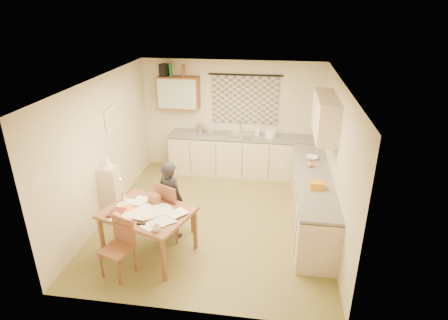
% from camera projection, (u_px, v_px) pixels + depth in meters
% --- Properties ---
extents(floor, '(4.00, 4.50, 0.02)m').
position_uv_depth(floor, '(215.00, 218.00, 6.87)').
color(floor, olive).
rests_on(floor, ground).
extents(ceiling, '(4.00, 4.50, 0.02)m').
position_uv_depth(ceiling, '(214.00, 81.00, 5.86)').
color(ceiling, white).
rests_on(ceiling, floor).
extents(wall_back, '(4.00, 0.02, 2.50)m').
position_uv_depth(wall_back, '(232.00, 117.00, 8.41)').
color(wall_back, beige).
rests_on(wall_back, floor).
extents(wall_front, '(4.00, 0.02, 2.50)m').
position_uv_depth(wall_front, '(182.00, 230.00, 4.31)').
color(wall_front, beige).
rests_on(wall_front, floor).
extents(wall_left, '(0.02, 4.50, 2.50)m').
position_uv_depth(wall_left, '(103.00, 149.00, 6.63)').
color(wall_left, beige).
rests_on(wall_left, floor).
extents(wall_right, '(0.02, 4.50, 2.50)m').
position_uv_depth(wall_right, '(336.00, 162.00, 6.10)').
color(wall_right, beige).
rests_on(wall_right, floor).
extents(window_blind, '(1.45, 0.03, 1.05)m').
position_uv_depth(window_blind, '(245.00, 100.00, 8.18)').
color(window_blind, '#3B5982').
rests_on(window_blind, wall_back).
extents(curtain_rod, '(1.60, 0.04, 0.04)m').
position_uv_depth(curtain_rod, '(246.00, 75.00, 7.94)').
color(curtain_rod, black).
rests_on(curtain_rod, wall_back).
extents(wall_cabinet, '(0.90, 0.34, 0.70)m').
position_uv_depth(wall_cabinet, '(179.00, 93.00, 8.18)').
color(wall_cabinet, brown).
rests_on(wall_cabinet, wall_back).
extents(wall_cabinet_glass, '(0.84, 0.02, 0.64)m').
position_uv_depth(wall_cabinet_glass, '(177.00, 94.00, 8.03)').
color(wall_cabinet_glass, '#99B2A5').
rests_on(wall_cabinet_glass, wall_back).
extents(upper_cabinet_right, '(0.34, 1.30, 0.70)m').
position_uv_depth(upper_cabinet_right, '(325.00, 116.00, 6.38)').
color(upper_cabinet_right, '#C8B293').
rests_on(upper_cabinet_right, wall_right).
extents(framed_print, '(0.04, 0.50, 0.40)m').
position_uv_depth(framed_print, '(112.00, 118.00, 6.81)').
color(framed_print, white).
rests_on(framed_print, wall_left).
extents(print_canvas, '(0.01, 0.42, 0.32)m').
position_uv_depth(print_canvas, '(113.00, 118.00, 6.80)').
color(print_canvas, silver).
rests_on(print_canvas, wall_left).
extents(counter_back, '(3.30, 0.62, 0.92)m').
position_uv_depth(counter_back, '(243.00, 155.00, 8.41)').
color(counter_back, '#C8B293').
rests_on(counter_back, floor).
extents(counter_right, '(0.62, 2.95, 0.92)m').
position_uv_depth(counter_right, '(312.00, 199.00, 6.57)').
color(counter_right, '#C8B293').
rests_on(counter_right, floor).
extents(stove, '(0.55, 0.55, 0.86)m').
position_uv_depth(stove, '(316.00, 230.00, 5.74)').
color(stove, white).
rests_on(stove, floor).
extents(sink, '(0.66, 0.60, 0.10)m').
position_uv_depth(sink, '(241.00, 137.00, 8.25)').
color(sink, silver).
rests_on(sink, counter_back).
extents(tap, '(0.03, 0.03, 0.28)m').
position_uv_depth(tap, '(241.00, 127.00, 8.34)').
color(tap, silver).
rests_on(tap, counter_back).
extents(dish_rack, '(0.43, 0.40, 0.06)m').
position_uv_depth(dish_rack, '(215.00, 133.00, 8.29)').
color(dish_rack, silver).
rests_on(dish_rack, counter_back).
extents(kettle, '(0.21, 0.21, 0.24)m').
position_uv_depth(kettle, '(200.00, 128.00, 8.30)').
color(kettle, silver).
rests_on(kettle, counter_back).
extents(mixing_bowl, '(0.32, 0.32, 0.16)m').
position_uv_depth(mixing_bowl, '(271.00, 133.00, 8.11)').
color(mixing_bowl, white).
rests_on(mixing_bowl, counter_back).
extents(soap_bottle, '(0.11, 0.11, 0.20)m').
position_uv_depth(soap_bottle, '(257.00, 131.00, 8.19)').
color(soap_bottle, white).
rests_on(soap_bottle, counter_back).
extents(bowl, '(0.23, 0.23, 0.06)m').
position_uv_depth(bowl, '(312.00, 158.00, 7.01)').
color(bowl, white).
rests_on(bowl, counter_right).
extents(orange_bag, '(0.23, 0.17, 0.12)m').
position_uv_depth(orange_bag, '(317.00, 185.00, 5.92)').
color(orange_bag, orange).
rests_on(orange_bag, counter_right).
extents(fruit_orange, '(0.10, 0.10, 0.10)m').
position_uv_depth(fruit_orange, '(310.00, 164.00, 6.68)').
color(fruit_orange, orange).
rests_on(fruit_orange, counter_right).
extents(speaker, '(0.21, 0.23, 0.26)m').
position_uv_depth(speaker, '(164.00, 70.00, 8.03)').
color(speaker, black).
rests_on(speaker, wall_cabinet).
extents(bottle_green, '(0.08, 0.08, 0.26)m').
position_uv_depth(bottle_green, '(170.00, 70.00, 8.01)').
color(bottle_green, '#195926').
rests_on(bottle_green, wall_cabinet).
extents(bottle_brown, '(0.08, 0.08, 0.26)m').
position_uv_depth(bottle_brown, '(183.00, 70.00, 7.98)').
color(bottle_brown, brown).
rests_on(bottle_brown, wall_cabinet).
extents(dining_table, '(1.51, 1.32, 0.75)m').
position_uv_depth(dining_table, '(149.00, 232.00, 5.79)').
color(dining_table, brown).
rests_on(dining_table, floor).
extents(chair_far, '(0.61, 0.61, 1.01)m').
position_uv_depth(chair_far, '(174.00, 219.00, 6.25)').
color(chair_far, brown).
rests_on(chair_far, floor).
extents(chair_near, '(0.50, 0.50, 0.86)m').
position_uv_depth(chair_near, '(119.00, 258.00, 5.38)').
color(chair_near, brown).
rests_on(chair_near, floor).
extents(person, '(0.75, 0.71, 1.35)m').
position_uv_depth(person, '(171.00, 199.00, 6.12)').
color(person, black).
rests_on(person, floor).
extents(shelf_stand, '(0.32, 0.30, 1.02)m').
position_uv_depth(shelf_stand, '(111.00, 193.00, 6.66)').
color(shelf_stand, '#C8B293').
rests_on(shelf_stand, floor).
extents(lampshade, '(0.20, 0.20, 0.22)m').
position_uv_depth(lampshade, '(107.00, 161.00, 6.41)').
color(lampshade, white).
rests_on(lampshade, shelf_stand).
extents(letter_rack, '(0.24, 0.21, 0.16)m').
position_uv_depth(letter_rack, '(154.00, 199.00, 5.83)').
color(letter_rack, brown).
rests_on(letter_rack, dining_table).
extents(mug, '(0.13, 0.13, 0.09)m').
position_uv_depth(mug, '(156.00, 228.00, 5.15)').
color(mug, white).
rests_on(mug, dining_table).
extents(magazine, '(0.26, 0.32, 0.03)m').
position_uv_depth(magazine, '(110.00, 212.00, 5.60)').
color(magazine, maroon).
rests_on(magazine, dining_table).
extents(book, '(0.47, 0.47, 0.02)m').
position_uv_depth(book, '(121.00, 207.00, 5.74)').
color(book, orange).
rests_on(book, dining_table).
extents(orange_box, '(0.14, 0.14, 0.04)m').
position_uv_depth(orange_box, '(117.00, 215.00, 5.50)').
color(orange_box, orange).
rests_on(orange_box, dining_table).
extents(eyeglasses, '(0.13, 0.05, 0.02)m').
position_uv_depth(eyeglasses, '(141.00, 224.00, 5.31)').
color(eyeglasses, black).
rests_on(eyeglasses, dining_table).
extents(candle_holder, '(0.06, 0.06, 0.18)m').
position_uv_depth(candle_holder, '(124.00, 196.00, 5.87)').
color(candle_holder, silver).
rests_on(candle_holder, dining_table).
extents(candle, '(0.03, 0.03, 0.22)m').
position_uv_depth(candle, '(121.00, 185.00, 5.78)').
color(candle, white).
rests_on(candle, dining_table).
extents(candle_flame, '(0.02, 0.02, 0.02)m').
position_uv_depth(candle_flame, '(121.00, 179.00, 5.72)').
color(candle_flame, '#FFCC66').
rests_on(candle_flame, dining_table).
extents(papers, '(1.20, 0.96, 0.03)m').
position_uv_depth(papers, '(148.00, 212.00, 5.58)').
color(papers, white).
rests_on(papers, dining_table).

